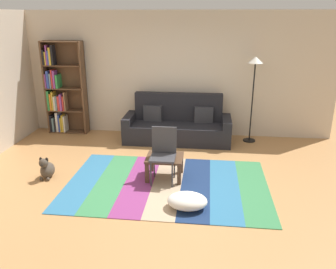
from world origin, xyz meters
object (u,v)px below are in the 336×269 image
(bookshelf, at_px, (61,91))
(pouf, at_px, (187,201))
(couch, at_px, (177,126))
(standing_lamp, at_px, (255,71))
(dog, at_px, (47,169))
(tv_remote, at_px, (159,154))
(coffee_table, at_px, (165,161))
(folding_chair, at_px, (163,150))

(bookshelf, relative_size, pouf, 3.65)
(couch, bearing_deg, bookshelf, 173.97)
(pouf, xyz_separation_m, standing_lamp, (1.17, 2.93, 1.40))
(dog, xyz_separation_m, tv_remote, (1.86, 0.30, 0.23))
(bookshelf, distance_m, standing_lamp, 4.27)
(coffee_table, height_order, folding_chair, folding_chair)
(standing_lamp, bearing_deg, bookshelf, 178.06)
(couch, height_order, tv_remote, couch)
(pouf, relative_size, folding_chair, 0.63)
(couch, distance_m, folding_chair, 1.95)
(standing_lamp, bearing_deg, coffee_table, -128.83)
(dog, relative_size, tv_remote, 2.65)
(pouf, distance_m, folding_chair, 1.05)
(bookshelf, bearing_deg, tv_remote, -39.25)
(coffee_table, bearing_deg, bookshelf, 140.91)
(pouf, xyz_separation_m, dog, (-2.40, 0.71, 0.04))
(dog, bearing_deg, standing_lamp, 31.89)
(pouf, distance_m, tv_remote, 1.18)
(bookshelf, height_order, folding_chair, bookshelf)
(bookshelf, height_order, standing_lamp, bookshelf)
(pouf, relative_size, dog, 1.43)
(tv_remote, xyz_separation_m, folding_chair, (0.09, -0.16, 0.14))
(pouf, distance_m, dog, 2.50)
(dog, xyz_separation_m, standing_lamp, (3.57, 2.22, 1.36))
(coffee_table, xyz_separation_m, tv_remote, (-0.10, 0.07, 0.08))
(folding_chair, bearing_deg, bookshelf, 171.44)
(coffee_table, bearing_deg, folding_chair, -95.49)
(coffee_table, bearing_deg, dog, -173.42)
(pouf, bearing_deg, bookshelf, 134.94)
(tv_remote, bearing_deg, folding_chair, -33.71)
(folding_chair, bearing_deg, couch, 120.06)
(bookshelf, relative_size, standing_lamp, 1.14)
(pouf, relative_size, tv_remote, 3.78)
(coffee_table, relative_size, standing_lamp, 0.33)
(dog, bearing_deg, pouf, -16.49)
(pouf, height_order, dog, dog)
(couch, xyz_separation_m, standing_lamp, (1.56, 0.14, 1.18))
(couch, xyz_separation_m, dog, (-2.01, -2.08, -0.18))
(couch, height_order, coffee_table, couch)
(dog, height_order, folding_chair, folding_chair)
(coffee_table, xyz_separation_m, folding_chair, (-0.01, -0.08, 0.22))
(couch, height_order, bookshelf, bookshelf)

